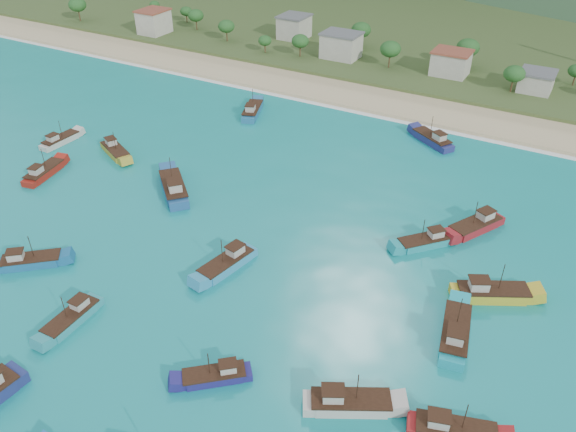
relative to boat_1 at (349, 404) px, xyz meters
The scene contains 22 objects.
ground 18.56m from the boat_1, 149.72° to the left, with size 600.00×600.00×0.00m, color #0B816E.
beach 89.80m from the boat_1, 100.28° to the left, with size 400.00×18.00×1.20m, color beige.
land 150.21m from the boat_1, 96.12° to the left, with size 400.00×110.00×2.40m, color #385123.
surf_line 80.47m from the boat_1, 101.48° to the left, with size 400.00×2.50×0.08m, color white.
village 111.83m from the boat_1, 93.85° to the left, with size 219.20×26.49×7.00m.
vegetation 113.76m from the boat_1, 97.01° to the left, with size 277.50×25.91×9.20m.
boat_1 is the anchor object (origin of this frame).
boat_3 76.63m from the boat_1, 164.55° to the left, with size 4.78×10.16×5.78m.
boat_8 30.24m from the boat_1, 151.83° to the left, with size 5.01×10.85×6.18m.
boat_11 11.71m from the boat_1, 11.37° to the left, with size 10.21×5.65×5.79m.
boat_13 72.27m from the boat_1, 99.74° to the left, with size 10.64×8.38×6.28m.
boat_14 76.11m from the boat_1, 153.56° to the left, with size 10.25×6.90×5.88m.
boat_17 43.11m from the boat_1, 84.72° to the left, with size 7.90×10.94×6.34m.
boat_18 55.12m from the boat_1, 149.87° to the left, with size 11.68×11.07×7.35m.
boat_21 28.83m from the boat_1, 69.70° to the left, with size 11.31×8.01×6.53m.
boat_22 53.41m from the boat_1, behind, with size 9.24×8.50×5.74m.
boat_23 84.88m from the boat_1, 129.75° to the left, with size 6.81×11.30×6.42m.
boat_25 16.25m from the boat_1, 165.34° to the right, with size 8.10×7.44×5.03m.
boat_26 88.17m from the boat_1, 158.76° to the left, with size 2.91×9.16×5.37m.
boat_27 18.44m from the boat_1, 65.53° to the left, with size 5.25×11.52×6.56m.
boat_29 34.67m from the boat_1, 93.41° to the left, with size 8.46×8.92×5.61m.
boat_31 38.77m from the boat_1, behind, with size 2.99×9.35×5.48m.
Camera 1 is at (30.15, -48.87, 54.38)m, focal length 35.00 mm.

